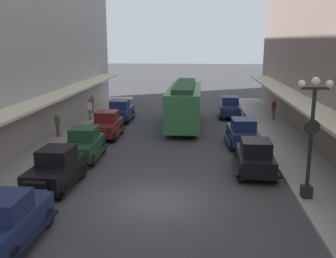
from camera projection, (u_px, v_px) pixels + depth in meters
name	position (u px, v px, depth m)	size (l,w,h in m)	color
ground_plane	(157.00, 201.00, 16.71)	(200.00, 200.00, 0.00)	#38383A
sidewalk_right	(336.00, 205.00, 16.12)	(3.00, 60.00, 0.15)	#99968E
parked_car_0	(255.00, 156.00, 19.90)	(2.23, 4.29, 1.84)	black
parked_car_1	(243.00, 132.00, 25.21)	(2.26, 4.30, 1.84)	#19234C
parked_car_2	(56.00, 168.00, 18.09)	(2.27, 4.30, 1.84)	black
parked_car_3	(7.00, 219.00, 12.93)	(2.16, 4.27, 1.84)	#19234C
parked_car_4	(84.00, 143.00, 22.34)	(2.24, 4.30, 1.84)	#193D23
parked_car_5	(120.00, 110.00, 32.95)	(2.17, 4.27, 1.84)	#19234C
parked_car_6	(230.00, 107.00, 34.68)	(2.31, 4.32, 1.84)	#19234C
parked_car_7	(106.00, 124.00, 27.47)	(2.15, 4.26, 1.84)	#591919
streetcar	(184.00, 103.00, 30.72)	(2.60, 9.62, 3.46)	#33723F
lamp_post_with_clock	(311.00, 133.00, 16.08)	(1.42, 0.44, 5.16)	black
pedestrian_1	(92.00, 104.00, 35.75)	(0.36, 0.24, 1.64)	slate
pedestrian_2	(58.00, 125.00, 27.07)	(0.36, 0.24, 1.64)	#4C4238
pedestrian_3	(90.00, 110.00, 32.74)	(0.36, 0.28, 1.67)	slate
pedestrian_4	(274.00, 110.00, 33.00)	(0.36, 0.24, 1.64)	slate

